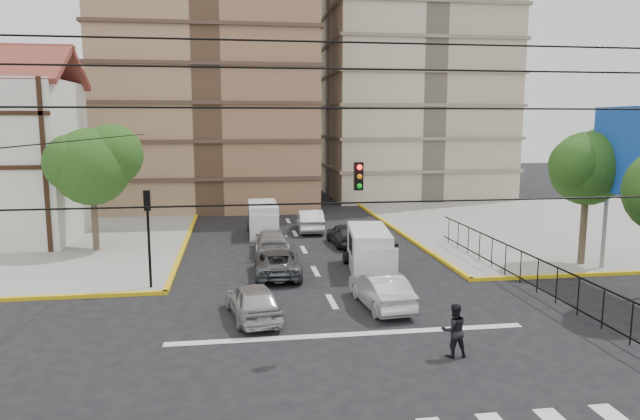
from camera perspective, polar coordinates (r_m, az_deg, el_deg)
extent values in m
plane|color=black|center=(19.81, 3.69, -13.56)|extent=(160.00, 160.00, 0.00)
cube|color=gray|center=(45.43, 23.45, -1.35)|extent=(26.00, 26.00, 0.15)
cube|color=silver|center=(20.90, 2.98, -12.31)|extent=(13.00, 0.40, 0.01)
cylinder|color=slate|center=(32.23, 26.56, -1.73)|extent=(0.20, 0.20, 4.00)
cube|color=silver|center=(30.20, 29.25, 5.08)|extent=(0.25, 6.00, 4.00)
cube|color=blue|center=(30.08, 28.94, 5.09)|extent=(0.08, 6.20, 4.20)
cylinder|color=#473828|center=(32.75, 24.85, -1.30)|extent=(0.36, 0.36, 4.48)
sphere|color=#224A15|center=(32.40, 25.19, 3.79)|extent=(3.80, 3.80, 3.80)
sphere|color=#224A15|center=(33.15, 26.34, 4.80)|extent=(3.04, 3.04, 3.04)
sphere|color=#224A15|center=(31.72, 24.36, 4.10)|extent=(2.85, 2.85, 2.85)
cylinder|color=#473828|center=(35.26, -21.61, -0.66)|extent=(0.36, 0.36, 4.20)
sphere|color=#224A15|center=(34.93, -21.88, 4.05)|extent=(4.40, 4.40, 4.40)
sphere|color=#224A15|center=(34.95, -20.07, 5.23)|extent=(3.52, 3.52, 3.52)
sphere|color=#224A15|center=(34.84, -23.43, 4.31)|extent=(3.30, 3.30, 3.30)
cylinder|color=black|center=(26.59, -16.70, -3.79)|extent=(0.12, 0.12, 3.50)
cube|color=black|center=(26.21, -16.91, 0.91)|extent=(0.28, 0.22, 0.90)
sphere|color=#FF0C0C|center=(26.17, -16.94, 1.56)|extent=(0.17, 0.17, 0.17)
cube|color=black|center=(18.40, 3.87, 3.39)|extent=(0.28, 0.22, 0.90)
cylinder|color=black|center=(9.80, 15.18, 0.95)|extent=(18.00, 0.03, 0.03)
cube|color=silver|center=(29.18, 4.90, -3.98)|extent=(2.46, 4.89, 2.16)
cube|color=silver|center=(27.44, 5.81, -5.13)|extent=(1.91, 1.35, 1.50)
cube|color=black|center=(27.01, 5.99, -4.23)|extent=(1.73, 0.32, 0.84)
cylinder|color=black|center=(27.75, 3.80, -6.24)|extent=(0.25, 0.66, 0.66)
cylinder|color=black|center=(28.17, 7.36, -6.07)|extent=(0.25, 0.66, 0.66)
cylinder|color=black|center=(30.59, 2.60, -4.80)|extent=(0.25, 0.66, 0.66)
cylinder|color=black|center=(30.98, 5.85, -4.67)|extent=(0.25, 0.66, 0.66)
cube|color=silver|center=(38.39, -5.73, -0.90)|extent=(1.91, 4.68, 2.15)
cube|color=silver|center=(36.58, -5.58, -1.60)|extent=(1.78, 1.14, 1.49)
cube|color=black|center=(36.17, -5.57, -0.90)|extent=(1.73, 0.12, 0.84)
cylinder|color=black|center=(37.03, -6.97, -2.46)|extent=(0.25, 0.65, 0.65)
cylinder|color=black|center=(37.11, -4.23, -2.39)|extent=(0.25, 0.65, 0.65)
cylinder|color=black|center=(39.96, -7.09, -1.62)|extent=(0.25, 0.65, 0.65)
cylinder|color=black|center=(40.04, -4.55, -1.56)|extent=(0.25, 0.65, 0.65)
imported|color=#ACACB0|center=(22.39, -6.72, -8.99)|extent=(2.35, 4.38, 1.42)
imported|color=silver|center=(23.69, 6.10, -7.97)|extent=(1.91, 4.45, 1.43)
imported|color=#55585C|center=(28.31, -4.32, -5.24)|extent=(2.34, 4.84, 1.33)
imported|color=#ACACB0|center=(33.40, -4.85, -3.04)|extent=(2.05, 4.75, 1.36)
imported|color=#2A2A2D|center=(35.07, 2.51, -2.43)|extent=(1.94, 4.17, 1.38)
imported|color=silver|center=(39.53, -1.01, -1.02)|extent=(1.83, 4.73, 1.53)
imported|color=black|center=(19.26, 13.24, -11.62)|extent=(0.87, 0.68, 1.77)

